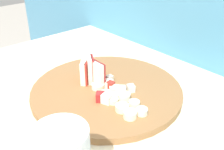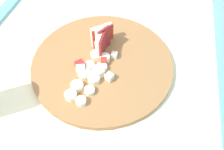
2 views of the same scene
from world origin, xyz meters
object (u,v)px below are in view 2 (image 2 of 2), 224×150
at_px(cutting_board, 102,63).
at_px(banana_slice_rows, 89,76).
at_px(apple_wedge_fan, 102,38).
at_px(apple_dice_pile, 94,69).

bearing_deg(cutting_board, banana_slice_rows, -15.58).
relative_size(cutting_board, apple_wedge_fan, 3.77).
bearing_deg(cutting_board, apple_wedge_fan, -165.96).
distance_m(apple_dice_pile, banana_slice_rows, 0.02).
bearing_deg(apple_dice_pile, banana_slice_rows, -16.93).
relative_size(apple_dice_pile, banana_slice_rows, 0.60).
bearing_deg(apple_wedge_fan, banana_slice_rows, -2.27).
xyz_separation_m(apple_dice_pile, banana_slice_rows, (0.02, -0.01, -0.00)).
height_order(apple_wedge_fan, banana_slice_rows, apple_wedge_fan).
bearing_deg(banana_slice_rows, apple_dice_pile, 163.07).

